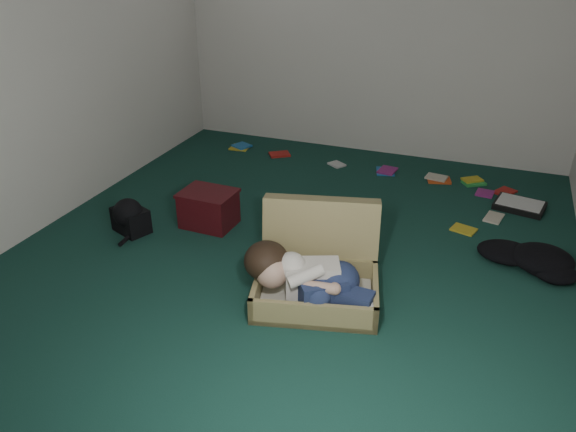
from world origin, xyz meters
The scene contains 11 objects.
floor centered at (0.00, 0.00, 0.00)m, with size 4.50×4.50×0.00m, color #143A30.
wall_back centered at (0.00, 2.25, 1.30)m, with size 4.50×4.50×0.00m, color white.
wall_front centered at (0.00, -2.25, 1.30)m, with size 4.50×4.50×0.00m, color white.
wall_left centered at (-2.00, 0.00, 1.30)m, with size 4.50×4.50×0.00m, color white.
suitcase centered at (0.32, -0.44, 0.17)m, with size 0.93×0.92×0.57m.
person centered at (0.31, -0.64, 0.22)m, with size 0.86×0.43×0.35m.
maroon_bin centered at (-0.78, 0.12, 0.15)m, with size 0.43×0.35×0.29m.
backpack centered at (-1.30, -0.20, 0.11)m, with size 0.35×0.28×0.21m, color black, non-canonical shape.
clothing_pile centered at (1.64, 0.30, 0.08)m, with size 0.47×0.39×0.15m, color black, non-canonical shape.
paper_tray centered at (1.56, 1.33, 0.03)m, with size 0.45×0.37×0.06m.
book_scatter centered at (0.52, 1.54, 0.01)m, with size 2.95×1.24×0.02m.
Camera 1 is at (1.24, -3.40, 2.14)m, focal length 35.00 mm.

